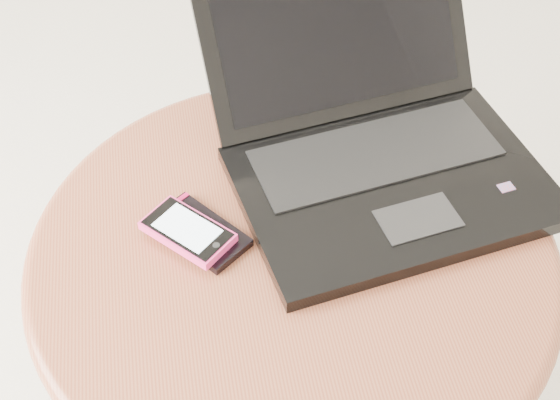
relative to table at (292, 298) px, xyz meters
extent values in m
cylinder|color=#532515|center=(0.00, 0.00, -0.15)|extent=(0.11, 0.11, 0.47)
cylinder|color=brown|center=(0.00, 0.00, 0.10)|extent=(0.64, 0.64, 0.03)
torus|color=brown|center=(0.00, 0.00, 0.10)|extent=(0.67, 0.67, 0.03)
cube|color=black|center=(0.15, 0.07, 0.12)|extent=(0.44, 0.34, 0.02)
cube|color=black|center=(0.14, 0.12, 0.14)|extent=(0.35, 0.18, 0.00)
cube|color=black|center=(0.16, -0.01, 0.14)|extent=(0.11, 0.08, 0.00)
cube|color=red|center=(0.29, 0.03, 0.13)|extent=(0.02, 0.02, 0.00)
cube|color=black|center=(0.11, 0.27, 0.24)|extent=(0.41, 0.20, 0.21)
cube|color=black|center=(0.11, 0.26, 0.24)|extent=(0.36, 0.17, 0.17)
cube|color=black|center=(-0.11, 0.03, 0.12)|extent=(0.13, 0.14, 0.01)
cube|color=#BD124A|center=(-0.15, 0.08, 0.13)|extent=(0.06, 0.04, 0.00)
cube|color=#EF317B|center=(-0.13, 0.03, 0.13)|extent=(0.12, 0.12, 0.01)
cube|color=black|center=(-0.13, 0.03, 0.14)|extent=(0.11, 0.11, 0.00)
cube|color=silver|center=(-0.13, 0.03, 0.14)|extent=(0.09, 0.09, 0.00)
cylinder|color=black|center=(-0.10, -0.01, 0.14)|extent=(0.01, 0.01, 0.00)
camera|label=1|loc=(-0.13, -0.62, 0.85)|focal=49.80mm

